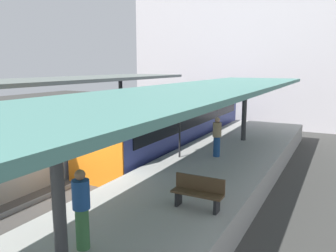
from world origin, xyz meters
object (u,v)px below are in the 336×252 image
at_px(commuter_train, 176,121).
at_px(passenger_far_end, 36,139).
at_px(platform_sign, 180,119).
at_px(platform_bench, 198,191).
at_px(passenger_near_bench, 217,136).
at_px(passenger_mid_platform, 82,208).

bearing_deg(commuter_train, passenger_far_end, -109.10).
distance_m(commuter_train, platform_sign, 5.03).
bearing_deg(passenger_far_end, commuter_train, 70.90).
relative_size(platform_bench, passenger_near_bench, 0.84).
bearing_deg(platform_sign, platform_bench, -58.77).
relative_size(passenger_mid_platform, passenger_far_end, 1.02).
bearing_deg(passenger_mid_platform, platform_bench, 65.77).
bearing_deg(platform_bench, passenger_near_bench, 104.23).
xyz_separation_m(commuter_train, platform_bench, (4.97, -8.75, -0.26)).
height_order(platform_bench, passenger_mid_platform, passenger_mid_platform).
bearing_deg(platform_sign, passenger_far_end, -147.96).
height_order(platform_bench, passenger_far_end, passenger_far_end).
bearing_deg(platform_sign, passenger_mid_platform, -79.96).
relative_size(commuter_train, platform_bench, 10.07).
height_order(commuter_train, passenger_far_end, commuter_train).
height_order(commuter_train, passenger_mid_platform, commuter_train).
xyz_separation_m(platform_sign, passenger_far_end, (-4.89, -3.06, -0.75)).
bearing_deg(commuter_train, passenger_mid_platform, -72.86).
distance_m(passenger_near_bench, passenger_mid_platform, 8.18).
relative_size(platform_sign, passenger_far_end, 1.31).
relative_size(platform_sign, passenger_near_bench, 1.33).
height_order(passenger_near_bench, passenger_mid_platform, passenger_mid_platform).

